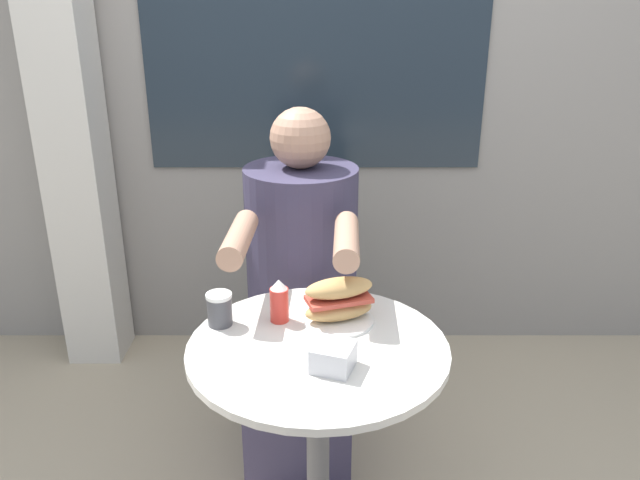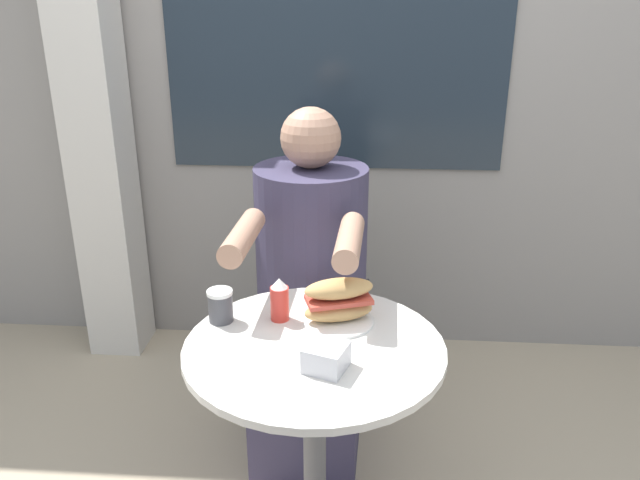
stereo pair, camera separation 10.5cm
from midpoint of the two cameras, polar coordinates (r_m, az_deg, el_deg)
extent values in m
cube|color=gray|center=(2.65, 3.07, 19.01)|extent=(8.00, 0.08, 2.80)
cube|color=beige|center=(2.70, -19.20, 13.69)|extent=(0.23, 0.23, 2.40)
cylinder|color=beige|center=(1.55, 1.44, -9.88)|extent=(0.65, 0.65, 0.02)
cylinder|color=#515156|center=(1.76, 1.33, -19.58)|extent=(0.06, 0.06, 0.67)
cube|color=#333338|center=(2.36, 0.98, -5.52)|extent=(0.40, 0.40, 0.02)
cube|color=#333338|center=(2.43, 1.42, 0.96)|extent=(0.35, 0.05, 0.42)
cylinder|color=#333338|center=(2.32, 4.68, -12.52)|extent=(0.03, 0.03, 0.43)
cylinder|color=#333338|center=(2.35, -3.56, -12.02)|extent=(0.03, 0.03, 0.43)
cylinder|color=#333338|center=(2.60, 4.97, -8.49)|extent=(0.03, 0.03, 0.43)
cylinder|color=#333338|center=(2.63, -2.31, -8.10)|extent=(0.03, 0.03, 0.43)
cube|color=#38334C|center=(2.22, 0.43, -13.84)|extent=(0.36, 0.47, 0.45)
cylinder|color=#38334C|center=(2.04, 0.68, -1.03)|extent=(0.36, 0.36, 0.56)
sphere|color=tan|center=(1.93, 0.73, 9.32)|extent=(0.19, 0.19, 0.19)
cylinder|color=tan|center=(1.66, 4.50, -0.13)|extent=(0.08, 0.29, 0.07)
cylinder|color=tan|center=(1.70, -5.33, 0.28)|extent=(0.08, 0.29, 0.07)
cylinder|color=white|center=(1.65, 3.55, -7.40)|extent=(0.19, 0.19, 0.01)
ellipsoid|color=tan|center=(1.63, 3.57, -6.49)|extent=(0.20, 0.13, 0.05)
cube|color=#B74233|center=(1.62, 3.60, -5.50)|extent=(0.18, 0.13, 0.01)
ellipsoid|color=tan|center=(1.60, 3.62, -4.48)|extent=(0.20, 0.13, 0.05)
cylinder|color=#424247|center=(1.65, -7.27, -6.17)|extent=(0.06, 0.06, 0.08)
cylinder|color=white|center=(1.63, -7.34, -4.80)|extent=(0.07, 0.07, 0.01)
cube|color=silver|center=(1.44, 2.70, -10.69)|extent=(0.11, 0.11, 0.06)
cylinder|color=red|center=(1.64, -1.87, -5.85)|extent=(0.05, 0.05, 0.09)
cone|color=white|center=(1.61, -1.89, -3.98)|extent=(0.04, 0.04, 0.03)
camera|label=1|loc=(0.05, -88.16, 0.72)|focal=35.00mm
camera|label=2|loc=(0.05, 91.84, -0.72)|focal=35.00mm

